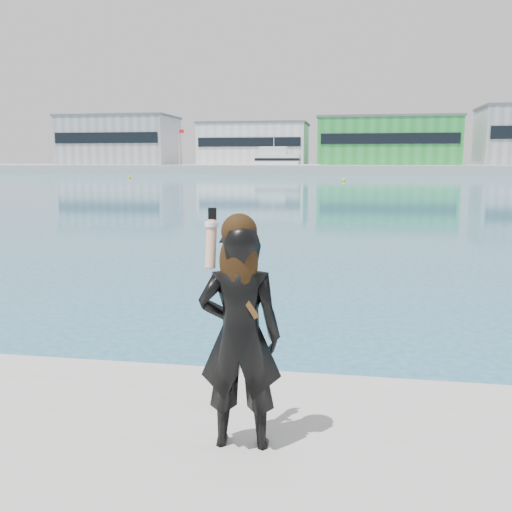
{
  "coord_description": "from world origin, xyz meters",
  "views": [
    {
      "loc": [
        0.82,
        -4.48,
        2.91
      ],
      "look_at": [
        0.04,
        0.15,
        2.12
      ],
      "focal_mm": 40.0,
      "sensor_mm": 36.0,
      "label": 1
    }
  ],
  "objects": [
    {
      "name": "warehouse_green",
      "position": [
        8.0,
        127.98,
        7.26
      ],
      "size": [
        30.6,
        16.36,
        10.5
      ],
      "color": "green",
      "rests_on": "far_quay"
    },
    {
      "name": "buoy_far",
      "position": [
        -36.31,
        87.31,
        0.0
      ],
      "size": [
        0.5,
        0.5,
        0.5
      ],
      "primitive_type": "sphere",
      "color": "yellow",
      "rests_on": "ground"
    },
    {
      "name": "motor_yacht",
      "position": [
        -14.31,
        114.73,
        2.14
      ],
      "size": [
        16.4,
        4.89,
        7.61
      ],
      "rotation": [
        0.0,
        0.0,
        -0.02
      ],
      "color": "silver",
      "rests_on": "ground"
    },
    {
      "name": "warehouse_white",
      "position": [
        -22.0,
        127.98,
        6.76
      ],
      "size": [
        24.48,
        15.35,
        9.5
      ],
      "color": "silver",
      "rests_on": "far_quay"
    },
    {
      "name": "far_quay",
      "position": [
        0.0,
        130.0,
        1.0
      ],
      "size": [
        320.0,
        40.0,
        2.0
      ],
      "primitive_type": "cube",
      "color": "#9E9E99",
      "rests_on": "ground"
    },
    {
      "name": "ground",
      "position": [
        0.0,
        0.0,
        0.0
      ],
      "size": [
        500.0,
        500.0,
        0.0
      ],
      "primitive_type": "plane",
      "color": "#1B547F",
      "rests_on": "ground"
    },
    {
      "name": "flagpole_left",
      "position": [
        -37.91,
        121.0,
        6.54
      ],
      "size": [
        1.28,
        0.16,
        8.0
      ],
      "color": "silver",
      "rests_on": "far_quay"
    },
    {
      "name": "warehouse_grey_left",
      "position": [
        -55.0,
        127.98,
        7.76
      ],
      "size": [
        26.52,
        16.36,
        11.5
      ],
      "color": "gray",
      "rests_on": "far_quay"
    },
    {
      "name": "woman",
      "position": [
        0.04,
        -0.55,
        1.69
      ],
      "size": [
        0.64,
        0.46,
        1.77
      ],
      "rotation": [
        0.0,
        0.0,
        3.23
      ],
      "color": "black",
      "rests_on": "near_quay"
    },
    {
      "name": "flagpole_right",
      "position": [
        22.09,
        121.0,
        6.54
      ],
      "size": [
        1.28,
        0.16,
        8.0
      ],
      "color": "silver",
      "rests_on": "far_quay"
    },
    {
      "name": "buoy_near",
      "position": [
        -0.49,
        78.19,
        0.0
      ],
      "size": [
        0.5,
        0.5,
        0.5
      ],
      "primitive_type": "sphere",
      "color": "yellow",
      "rests_on": "ground"
    }
  ]
}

